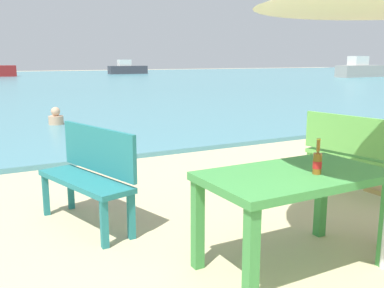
{
  "coord_description": "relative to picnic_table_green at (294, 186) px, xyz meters",
  "views": [
    {
      "loc": [
        -2.62,
        -1.36,
        1.59
      ],
      "look_at": [
        -0.23,
        3.0,
        0.6
      ],
      "focal_mm": 40.14,
      "sensor_mm": 36.0,
      "label": 1
    }
  ],
  "objects": [
    {
      "name": "boat_barge",
      "position": [
        13.35,
        39.73,
        -0.06
      ],
      "size": [
        3.93,
        1.07,
        1.43
      ],
      "color": "#38383F",
      "rests_on": "sea_water"
    },
    {
      "name": "bench_green_right",
      "position": [
        1.87,
        1.06,
        -0.11
      ],
      "size": [
        0.54,
        1.24,
        0.95
      ],
      "color": "#60B24C",
      "rests_on": "ground_plane"
    },
    {
      "name": "bench_teal_center",
      "position": [
        -1.1,
        1.61,
        -0.11
      ],
      "size": [
        0.66,
        1.25,
        0.95
      ],
      "color": "#237275",
      "rests_on": "ground_plane"
    },
    {
      "name": "beer_bottle_amber",
      "position": [
        0.11,
        -0.11,
        0.2
      ],
      "size": [
        0.07,
        0.07,
        0.26
      ],
      "color": "brown",
      "rests_on": "picnic_table_green"
    },
    {
      "name": "boat_sailboat",
      "position": [
        27.9,
        22.97,
        0.05
      ],
      "size": [
        4.77,
        1.3,
        1.73
      ],
      "color": "gray",
      "rests_on": "sea_water"
    },
    {
      "name": "sea_water",
      "position": [
        0.46,
        29.02,
        -0.61
      ],
      "size": [
        120.0,
        50.0,
        0.08
      ],
      "primitive_type": "cube",
      "color": "teal",
      "rests_on": "ground_plane"
    },
    {
      "name": "swimmer_person",
      "position": [
        -0.18,
        7.91,
        -0.41
      ],
      "size": [
        0.34,
        0.34,
        0.41
      ],
      "color": "tan",
      "rests_on": "sea_water"
    },
    {
      "name": "picnic_table_green",
      "position": [
        0.0,
        0.0,
        0.0
      ],
      "size": [
        1.4,
        0.8,
        0.76
      ],
      "color": "#3D8C42",
      "rests_on": "ground_plane"
    }
  ]
}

